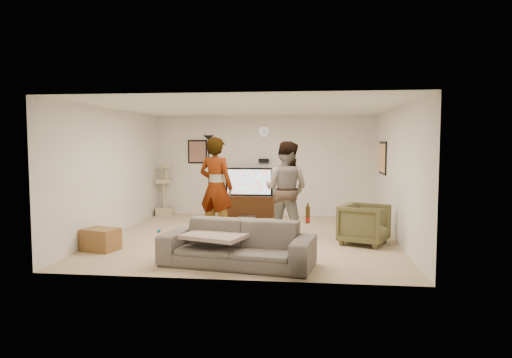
# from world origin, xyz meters

# --- Properties ---
(floor) EXTENTS (5.50, 5.50, 0.02)m
(floor) POSITION_xyz_m (0.00, 0.00, -0.01)
(floor) COLOR #CAAB8A
(floor) RESTS_ON ground
(ceiling) EXTENTS (5.50, 5.50, 0.02)m
(ceiling) POSITION_xyz_m (0.00, 0.00, 2.51)
(ceiling) COLOR white
(ceiling) RESTS_ON wall_back
(wall_back) EXTENTS (5.50, 0.04, 2.50)m
(wall_back) POSITION_xyz_m (0.00, 2.75, 1.25)
(wall_back) COLOR silver
(wall_back) RESTS_ON floor
(wall_front) EXTENTS (5.50, 0.04, 2.50)m
(wall_front) POSITION_xyz_m (0.00, -2.75, 1.25)
(wall_front) COLOR silver
(wall_front) RESTS_ON floor
(wall_left) EXTENTS (0.04, 5.50, 2.50)m
(wall_left) POSITION_xyz_m (-2.75, 0.00, 1.25)
(wall_left) COLOR silver
(wall_left) RESTS_ON floor
(wall_right) EXTENTS (0.04, 5.50, 2.50)m
(wall_right) POSITION_xyz_m (2.75, 0.00, 1.25)
(wall_right) COLOR silver
(wall_right) RESTS_ON floor
(wall_clock) EXTENTS (0.26, 0.04, 0.26)m
(wall_clock) POSITION_xyz_m (0.00, 2.72, 2.10)
(wall_clock) COLOR white
(wall_clock) RESTS_ON wall_back
(wall_speaker) EXTENTS (0.25, 0.10, 0.10)m
(wall_speaker) POSITION_xyz_m (0.00, 2.69, 1.38)
(wall_speaker) COLOR black
(wall_speaker) RESTS_ON wall_back
(picture_back) EXTENTS (0.42, 0.03, 0.52)m
(picture_back) POSITION_xyz_m (-1.70, 2.73, 1.60)
(picture_back) COLOR #82594B
(picture_back) RESTS_ON wall_back
(picture_right) EXTENTS (0.03, 0.78, 0.62)m
(picture_right) POSITION_xyz_m (2.73, 1.60, 1.50)
(picture_right) COLOR #F3A767
(picture_right) RESTS_ON wall_right
(tv_stand) EXTENTS (1.24, 0.45, 0.52)m
(tv_stand) POSITION_xyz_m (-0.34, 2.50, 0.26)
(tv_stand) COLOR black
(tv_stand) RESTS_ON floor
(console_box) EXTENTS (0.40, 0.30, 0.07)m
(console_box) POSITION_xyz_m (-0.34, 2.11, 0.04)
(console_box) COLOR #A9A9B6
(console_box) RESTS_ON floor
(tv) EXTENTS (1.17, 0.08, 0.69)m
(tv) POSITION_xyz_m (-0.34, 2.50, 0.86)
(tv) COLOR black
(tv) RESTS_ON tv_stand
(tv_screen) EXTENTS (1.07, 0.01, 0.61)m
(tv_screen) POSITION_xyz_m (-0.34, 2.46, 0.86)
(tv_screen) COLOR #49B5D9
(tv_screen) RESTS_ON tv
(floor_lamp) EXTENTS (0.32, 0.32, 2.01)m
(floor_lamp) POSITION_xyz_m (-1.30, 2.25, 1.01)
(floor_lamp) COLOR black
(floor_lamp) RESTS_ON floor
(cat_tree) EXTENTS (0.49, 0.49, 1.28)m
(cat_tree) POSITION_xyz_m (-2.50, 2.44, 0.64)
(cat_tree) COLOR tan
(cat_tree) RESTS_ON floor
(person_left) EXTENTS (0.82, 0.67, 1.95)m
(person_left) POSITION_xyz_m (-0.66, -0.02, 0.98)
(person_left) COLOR gray
(person_left) RESTS_ON floor
(person_right) EXTENTS (1.10, 0.98, 1.86)m
(person_right) POSITION_xyz_m (0.69, 0.16, 0.93)
(person_right) COLOR teal
(person_right) RESTS_ON floor
(sofa) EXTENTS (2.39, 1.26, 0.66)m
(sofa) POSITION_xyz_m (0.07, -2.03, 0.33)
(sofa) COLOR #5F5751
(sofa) RESTS_ON floor
(throw_blanket) EXTENTS (1.08, 0.96, 0.06)m
(throw_blanket) POSITION_xyz_m (-0.25, -2.03, 0.45)
(throw_blanket) COLOR #BFA295
(throw_blanket) RESTS_ON sofa
(beer_bottle) EXTENTS (0.06, 0.06, 0.25)m
(beer_bottle) POSITION_xyz_m (1.12, -2.03, 0.79)
(beer_bottle) COLOR #3F2508
(beer_bottle) RESTS_ON sofa
(armchair) EXTENTS (1.05, 1.04, 0.73)m
(armchair) POSITION_xyz_m (2.14, -0.34, 0.37)
(armchair) COLOR brown
(armchair) RESTS_ON floor
(side_table) EXTENTS (0.65, 0.55, 0.38)m
(side_table) POSITION_xyz_m (-2.40, -1.35, 0.19)
(side_table) COLOR brown
(side_table) RESTS_ON floor
(toy_ball) EXTENTS (0.07, 0.07, 0.07)m
(toy_ball) POSITION_xyz_m (-1.91, 0.24, 0.04)
(toy_ball) COLOR #065D8C
(toy_ball) RESTS_ON floor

